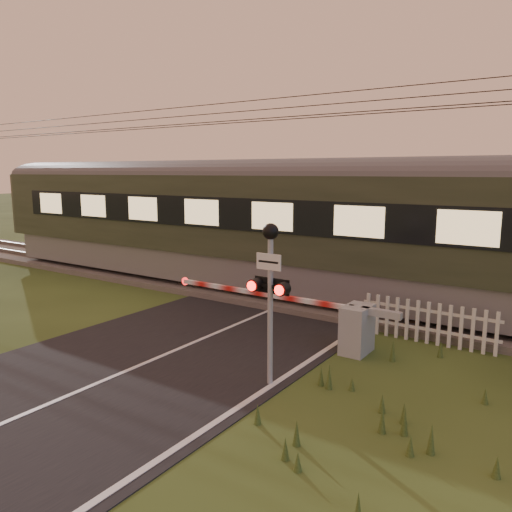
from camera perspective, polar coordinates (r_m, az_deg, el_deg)
The scene contains 7 objects.
ground at distance 10.74m, azimuth -12.79°, elevation -12.05°, with size 160.00×160.00×0.00m, color #304219.
road at distance 10.58m, azimuth -13.67°, elevation -12.37°, with size 6.00×140.00×0.03m.
track_bed at distance 15.65m, azimuth 4.85°, elevation -4.67°, with size 140.00×3.40×0.39m.
overhead_wires at distance 15.27m, azimuth 5.16°, elevation 16.37°, with size 120.00×0.62×0.62m.
boom_gate at distance 11.28m, azimuth 10.27°, elevation -7.72°, with size 6.06×0.82×1.08m.
crossing_signal at distance 8.99m, azimuth 1.64°, elevation -2.23°, with size 0.77×0.34×3.02m.
picket_fence at distance 12.21m, azimuth 19.06°, elevation -7.21°, with size 3.14×0.08×0.99m.
Camera 1 is at (7.38, -6.75, 3.93)m, focal length 35.00 mm.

